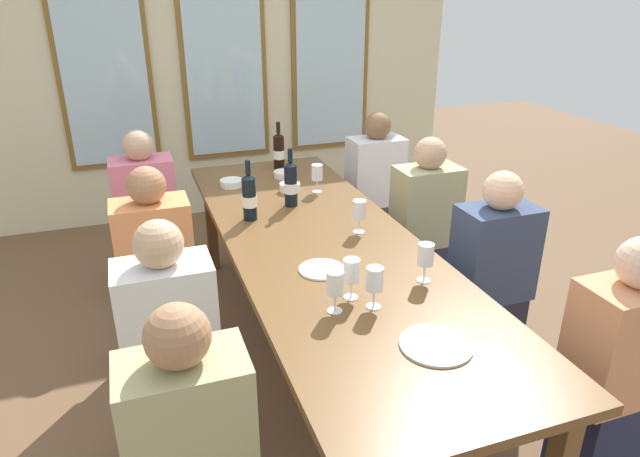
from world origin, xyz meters
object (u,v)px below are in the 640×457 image
Objects in this scene: seated_person_0 at (148,220)px; seated_person_7 at (424,231)px; white_plate_0 at (322,269)px; wine_bottle_2 at (279,151)px; seated_person_1 at (375,193)px; seated_person_3 at (491,282)px; seated_person_6 at (158,275)px; wine_glass_2 at (317,174)px; wine_glass_1 at (335,285)px; tasting_bowl_1 at (232,183)px; white_plate_1 at (436,345)px; dining_table at (322,252)px; wine_glass_4 at (351,272)px; wine_glass_3 at (426,256)px; seated_person_2 at (172,352)px; tasting_bowl_2 at (290,187)px; wine_glass_0 at (375,281)px; wine_bottle_0 at (291,184)px; wine_glass_5 at (359,211)px; wine_bottle_1 at (249,197)px; seated_person_5 at (615,377)px; tasting_bowl_0 at (284,174)px.

seated_person_7 is at bearing -25.11° from seated_person_0.
white_plate_0 is 0.63× the size of wine_bottle_2.
seated_person_1 and seated_person_3 have the same top height.
seated_person_7 is at bearing 1.64° from seated_person_6.
wine_glass_2 is 0.16× the size of seated_person_0.
wine_glass_1 is 1.00× the size of wine_glass_2.
tasting_bowl_1 is 1.09m from seated_person_1.
white_plate_1 is at bearing -67.32° from seated_person_0.
dining_table is 16.45× the size of wine_glass_1.
seated_person_7 is (0.87, 0.93, -0.33)m from wine_glass_4.
wine_glass_3 is at bearing -107.75° from seated_person_1.
dining_table is 1.01m from tasting_bowl_1.
seated_person_2 is at bearing -172.41° from white_plate_0.
tasting_bowl_2 is 1.33m from wine_glass_4.
wine_glass_4 is (-0.06, 0.10, -0.00)m from wine_glass_0.
wine_glass_3 reaches higher than dining_table.
wine_glass_2 is (0.15, -0.07, 0.09)m from tasting_bowl_2.
wine_bottle_0 is at bearing 93.21° from white_plate_1.
wine_bottle_1 is at bearing 143.55° from wine_glass_5.
seated_person_6 is (-1.07, 0.86, -0.33)m from wine_glass_3.
wine_bottle_1 is at bearing -54.18° from seated_person_0.
tasting_bowl_2 is at bearing 90.71° from white_plate_1.
seated_person_7 is at bearing -29.68° from tasting_bowl_1.
seated_person_6 is at bearing 137.82° from seated_person_5.
seated_person_2 is (-0.62, 0.25, -0.33)m from wine_glass_1.
tasting_bowl_1 is (-0.37, -0.07, 0.00)m from tasting_bowl_0.
dining_table is 8.47× the size of wine_bottle_0.
seated_person_3 is at bearing -33.57° from wine_bottle_1.
seated_person_3 reaches higher than dining_table.
wine_glass_2 is 0.16× the size of seated_person_5.
wine_glass_0 is at bearing 107.59° from white_plate_1.
seated_person_7 is (0.80, 0.37, -0.15)m from dining_table.
wine_glass_0 is 0.11m from wine_glass_4.
seated_person_5 is (0.82, -0.46, -0.33)m from wine_glass_0.
wine_glass_2 is (0.09, -0.54, -0.01)m from wine_bottle_2.
wine_glass_2 is 1.00× the size of wine_glass_3.
white_plate_0 is 1.18× the size of wine_glass_1.
wine_glass_5 is (0.32, 0.33, 0.11)m from white_plate_0.
wine_bottle_1 is 1.02× the size of wine_bottle_2.
wine_bottle_2 is 0.98m from seated_person_0.
white_plate_0 is at bearing -97.26° from wine_bottle_0.
tasting_bowl_0 is 0.13× the size of seated_person_3.
wine_bottle_0 is 0.54m from tasting_bowl_0.
seated_person_6 is at bearing -129.19° from tasting_bowl_1.
tasting_bowl_2 is (-0.06, -0.48, -0.10)m from wine_bottle_2.
wine_bottle_2 is 0.49m from tasting_bowl_2.
wine_bottle_2 is at bearing 83.68° from wine_glass_4.
wine_glass_4 is at bearing -13.66° from seated_person_2.
dining_table is 0.56m from wine_bottle_0.
seated_person_6 is at bearing 128.16° from wine_glass_0.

